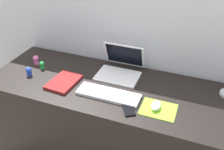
# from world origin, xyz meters

# --- Properties ---
(back_wall) EXTENTS (2.94, 0.05, 1.32)m
(back_wall) POSITION_xyz_m (0.00, 0.35, 0.66)
(back_wall) COLOR silver
(back_wall) RESTS_ON ground_plane
(desk) EXTENTS (1.74, 0.63, 0.74)m
(desk) POSITION_xyz_m (0.00, 0.00, 0.37)
(desk) COLOR black
(desk) RESTS_ON ground_plane
(laptop) EXTENTS (0.30, 0.28, 0.20)m
(laptop) POSITION_xyz_m (-0.01, 0.19, 0.79)
(laptop) COLOR white
(laptop) RESTS_ON desk
(keyboard) EXTENTS (0.41, 0.13, 0.02)m
(keyboard) POSITION_xyz_m (0.01, -0.11, 0.75)
(keyboard) COLOR white
(keyboard) RESTS_ON desk
(mousepad) EXTENTS (0.21, 0.17, 0.00)m
(mousepad) POSITION_xyz_m (0.34, -0.13, 0.74)
(mousepad) COLOR #8CDB33
(mousepad) RESTS_ON desk
(mouse) EXTENTS (0.06, 0.10, 0.03)m
(mouse) POSITION_xyz_m (0.33, -0.12, 0.76)
(mouse) COLOR white
(mouse) RESTS_ON mousepad
(cell_phone) EXTENTS (0.12, 0.14, 0.01)m
(cell_phone) POSITION_xyz_m (0.18, -0.19, 0.74)
(cell_phone) COLOR black
(cell_phone) RESTS_ON desk
(notebook_pad) EXTENTS (0.19, 0.25, 0.02)m
(notebook_pad) POSITION_xyz_m (-0.33, -0.09, 0.75)
(notebook_pad) COLOR maroon
(notebook_pad) RESTS_ON desk
(toy_figurine_blue) EXTENTS (0.04, 0.04, 0.06)m
(toy_figurine_blue) POSITION_xyz_m (-0.61, -0.08, 0.77)
(toy_figurine_blue) COLOR blue
(toy_figurine_blue) RESTS_ON desk
(toy_figurine_pink) EXTENTS (0.04, 0.04, 0.07)m
(toy_figurine_pink) POSITION_xyz_m (-0.65, 0.07, 0.78)
(toy_figurine_pink) COLOR pink
(toy_figurine_pink) RESTS_ON desk
(toy_figurine_green) EXTENTS (0.04, 0.04, 0.06)m
(toy_figurine_green) POSITION_xyz_m (-0.58, 0.03, 0.77)
(toy_figurine_green) COLOR green
(toy_figurine_green) RESTS_ON desk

